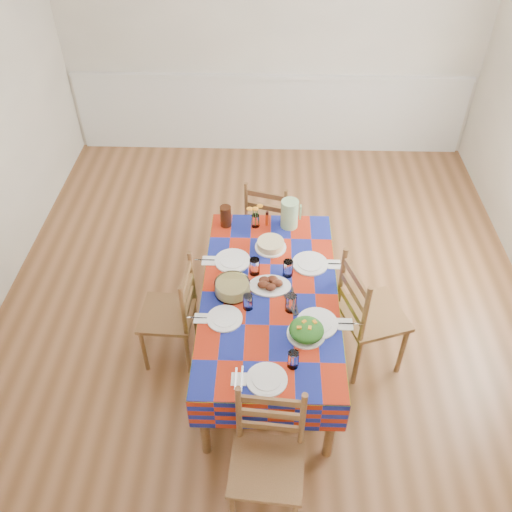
{
  "coord_description": "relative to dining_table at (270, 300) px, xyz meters",
  "views": [
    {
      "loc": [
        0.01,
        -3.21,
        3.39
      ],
      "look_at": [
        -0.08,
        -0.36,
        0.81
      ],
      "focal_mm": 38.0,
      "sensor_mm": 36.0,
      "label": 1
    }
  ],
  "objects": [
    {
      "name": "wainscot",
      "position": [
        -0.03,
        3.08,
        -0.13
      ],
      "size": [
        4.41,
        0.06,
        0.92
      ],
      "color": "white",
      "rests_on": "room"
    },
    {
      "name": "meat_platter",
      "position": [
        -0.0,
        0.06,
        0.1
      ],
      "size": [
        0.3,
        0.21,
        0.06
      ],
      "color": "white",
      "rests_on": "dining_table"
    },
    {
      "name": "serving_utensils",
      "position": [
        0.15,
        -0.08,
        0.08
      ],
      "size": [
        0.12,
        0.27,
        0.01
      ],
      "color": "black",
      "rests_on": "dining_table"
    },
    {
      "name": "name_card",
      "position": [
        -0.01,
        -0.82,
        0.08
      ],
      "size": [
        0.07,
        0.02,
        0.01
      ],
      "primitive_type": "cube",
      "color": "white",
      "rests_on": "dining_table"
    },
    {
      "name": "chair_far",
      "position": [
        -0.01,
        1.11,
        -0.17
      ],
      "size": [
        0.48,
        0.47,
        0.89
      ],
      "rotation": [
        0.0,
        0.0,
        2.87
      ],
      "color": "brown",
      "rests_on": "room"
    },
    {
      "name": "chair_right",
      "position": [
        0.7,
        -0.01,
        -0.12
      ],
      "size": [
        0.54,
        0.55,
        1.0
      ],
      "rotation": [
        0.0,
        0.0,
        1.89
      ],
      "color": "brown",
      "rests_on": "room"
    },
    {
      "name": "green_pitcher",
      "position": [
        0.14,
        0.75,
        0.19
      ],
      "size": [
        0.14,
        0.14,
        0.24
      ],
      "primitive_type": "cylinder",
      "color": "#99C68C",
      "rests_on": "dining_table"
    },
    {
      "name": "hot_sauce",
      "position": [
        -0.03,
        0.76,
        0.14
      ],
      "size": [
        0.03,
        0.03,
        0.13
      ],
      "primitive_type": "cylinder",
      "color": "red",
      "rests_on": "dining_table"
    },
    {
      "name": "chair_near",
      "position": [
        0.0,
        -1.11,
        -0.15
      ],
      "size": [
        0.45,
        0.43,
        0.94
      ],
      "rotation": [
        0.0,
        0.0,
        -0.08
      ],
      "color": "brown",
      "rests_on": "room"
    },
    {
      "name": "setting_left_near",
      "position": [
        -0.25,
        -0.21,
        0.1
      ],
      "size": [
        0.43,
        0.26,
        0.11
      ],
      "rotation": [
        0.0,
        0.0,
        1.57
      ],
      "color": "white",
      "rests_on": "dining_table"
    },
    {
      "name": "tea_pitcher",
      "position": [
        -0.36,
        0.74,
        0.16
      ],
      "size": [
        0.09,
        0.09,
        0.18
      ],
      "primitive_type": "cylinder",
      "color": "#32170B",
      "rests_on": "dining_table"
    },
    {
      "name": "room",
      "position": [
        -0.03,
        0.59,
        0.74
      ],
      "size": [
        4.58,
        5.08,
        2.78
      ],
      "color": "brown",
      "rests_on": "ground"
    },
    {
      "name": "chair_left",
      "position": [
        -0.7,
        -0.0,
        -0.17
      ],
      "size": [
        0.4,
        0.42,
        0.9
      ],
      "rotation": [
        0.0,
        0.0,
        -1.62
      ],
      "color": "brown",
      "rests_on": "room"
    },
    {
      "name": "dining_table",
      "position": [
        0.0,
        0.0,
        0.0
      ],
      "size": [
        0.95,
        1.76,
        0.69
      ],
      "color": "brown",
      "rests_on": "room"
    },
    {
      "name": "salad_platter",
      "position": [
        0.24,
        -0.36,
        0.11
      ],
      "size": [
        0.25,
        0.25,
        0.11
      ],
      "color": "white",
      "rests_on": "dining_table"
    },
    {
      "name": "flower_vase",
      "position": [
        -0.12,
        0.73,
        0.16
      ],
      "size": [
        0.13,
        0.11,
        0.2
      ],
      "color": "white",
      "rests_on": "dining_table"
    },
    {
      "name": "setting_left_far",
      "position": [
        -0.22,
        0.27,
        0.1
      ],
      "size": [
        0.48,
        0.29,
        0.13
      ],
      "rotation": [
        0.0,
        0.0,
        1.57
      ],
      "color": "white",
      "rests_on": "dining_table"
    },
    {
      "name": "cake",
      "position": [
        0.0,
        0.47,
        0.11
      ],
      "size": [
        0.24,
        0.24,
        0.07
      ],
      "color": "white",
      "rests_on": "dining_table"
    },
    {
      "name": "pasta_bowl",
      "position": [
        -0.26,
        -0.0,
        0.12
      ],
      "size": [
        0.25,
        0.25,
        0.09
      ],
      "color": "white",
      "rests_on": "dining_table"
    },
    {
      "name": "setting_near_head",
      "position": [
        0.04,
        -0.68,
        0.1
      ],
      "size": [
        0.4,
        0.27,
        0.12
      ],
      "color": "white",
      "rests_on": "dining_table"
    },
    {
      "name": "setting_right_near",
      "position": [
        0.26,
        -0.23,
        0.1
      ],
      "size": [
        0.51,
        0.3,
        0.13
      ],
      "rotation": [
        0.0,
        0.0,
        -1.57
      ],
      "color": "white",
      "rests_on": "dining_table"
    },
    {
      "name": "setting_right_far",
      "position": [
        0.24,
        0.26,
        0.1
      ],
      "size": [
        0.49,
        0.29,
        0.13
      ],
      "rotation": [
        0.0,
        0.0,
        -1.57
      ],
      "color": "white",
      "rests_on": "dining_table"
    }
  ]
}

